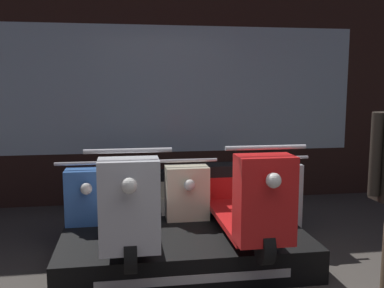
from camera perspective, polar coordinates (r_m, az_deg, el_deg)
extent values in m
cube|color=#331E19|center=(5.89, -1.49, 7.74)|extent=(8.79, 0.08, 3.20)
cube|color=silver|center=(5.85, -1.43, 7.25)|extent=(4.83, 0.01, 1.70)
cube|color=black|center=(3.96, -0.92, -13.91)|extent=(2.20, 1.14, 0.29)
cube|color=silver|center=(3.45, 0.48, -17.61)|extent=(1.54, 0.01, 0.07)
cylinder|color=black|center=(3.16, -8.23, -14.21)|extent=(0.09, 0.29, 0.29)
cylinder|color=black|center=(4.52, -8.50, -7.39)|extent=(0.09, 0.29, 0.29)
cube|color=#BCBCC1|center=(3.83, -8.38, -10.34)|extent=(0.40, 1.35, 0.05)
cube|color=#BCBCC1|center=(3.06, -8.36, -8.09)|extent=(0.42, 0.26, 0.66)
cube|color=#BCBCC1|center=(4.48, -8.51, -6.54)|extent=(0.44, 0.30, 0.33)
cube|color=black|center=(4.42, -8.57, -3.78)|extent=(0.32, 0.27, 0.11)
cylinder|color=silver|center=(2.97, -8.51, -0.89)|extent=(0.60, 0.03, 0.03)
sphere|color=white|center=(2.84, -8.39, -5.52)|extent=(0.11, 0.11, 0.11)
cylinder|color=black|center=(3.31, 9.61, -13.15)|extent=(0.09, 0.29, 0.29)
cylinder|color=black|center=(4.63, 3.93, -6.94)|extent=(0.09, 0.29, 0.29)
cube|color=red|center=(3.96, 6.27, -9.69)|extent=(0.40, 1.35, 0.05)
cube|color=red|center=(3.23, 9.63, -7.30)|extent=(0.42, 0.26, 0.66)
cube|color=red|center=(4.59, 4.00, -6.11)|extent=(0.44, 0.30, 0.33)
cube|color=black|center=(4.53, 4.04, -3.41)|extent=(0.32, 0.27, 0.11)
cylinder|color=silver|center=(3.14, 9.83, -0.46)|extent=(0.60, 0.03, 0.03)
sphere|color=white|center=(3.01, 10.83, -4.80)|extent=(0.11, 0.11, 0.11)
cylinder|color=black|center=(4.36, -13.51, -12.08)|extent=(0.09, 0.29, 0.29)
cylinder|color=black|center=(5.72, -12.40, -7.20)|extent=(0.09, 0.29, 0.29)
cube|color=#386BBC|center=(5.04, -12.87, -9.43)|extent=(0.40, 1.35, 0.05)
cube|color=#386BBC|center=(4.27, -13.63, -7.64)|extent=(0.42, 0.26, 0.66)
cube|color=#386BBC|center=(5.68, -12.44, -6.54)|extent=(0.44, 0.30, 0.33)
cube|color=black|center=(5.62, -12.51, -4.36)|extent=(0.32, 0.27, 0.11)
cylinder|color=silver|center=(4.18, -13.81, -2.51)|extent=(0.60, 0.03, 0.03)
sphere|color=white|center=(4.05, -13.92, -5.81)|extent=(0.11, 0.11, 0.11)
cylinder|color=black|center=(4.38, -0.65, -11.73)|extent=(0.09, 0.29, 0.29)
cylinder|color=black|center=(5.74, -2.74, -6.97)|extent=(0.09, 0.29, 0.29)
cube|color=beige|center=(5.06, -1.84, -9.15)|extent=(0.40, 1.35, 0.05)
cube|color=beige|center=(4.30, -0.70, -7.31)|extent=(0.42, 0.26, 0.66)
cube|color=beige|center=(5.70, -2.72, -6.30)|extent=(0.44, 0.30, 0.33)
cube|color=black|center=(5.64, -2.73, -4.14)|extent=(0.32, 0.27, 0.11)
cylinder|color=silver|center=(4.21, -0.69, -2.21)|extent=(0.60, 0.03, 0.03)
sphere|color=white|center=(4.08, -0.33, -5.48)|extent=(0.11, 0.11, 0.11)
cylinder|color=black|center=(4.61, 11.43, -10.88)|extent=(0.09, 0.29, 0.29)
cylinder|color=black|center=(5.92, 6.58, -6.56)|extent=(0.09, 0.29, 0.29)
cube|color=#BCBCC1|center=(5.26, 8.69, -8.57)|extent=(0.40, 1.35, 0.05)
cube|color=#BCBCC1|center=(4.53, 11.46, -6.67)|extent=(0.42, 0.26, 0.66)
cube|color=#BCBCC1|center=(5.88, 6.65, -5.91)|extent=(0.44, 0.30, 0.33)
cube|color=black|center=(5.82, 6.70, -3.81)|extent=(0.32, 0.27, 0.11)
cylinder|color=silver|center=(4.45, 11.63, -1.83)|extent=(0.60, 0.03, 0.03)
sphere|color=white|center=(4.32, 12.37, -4.90)|extent=(0.11, 0.11, 0.11)
cylinder|color=black|center=(3.22, 23.29, -1.30)|extent=(0.08, 0.08, 0.58)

